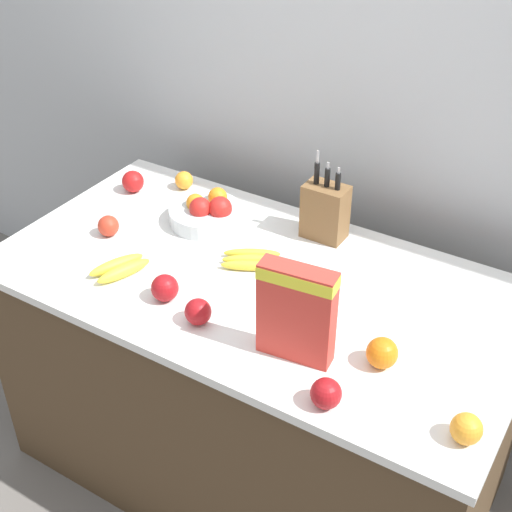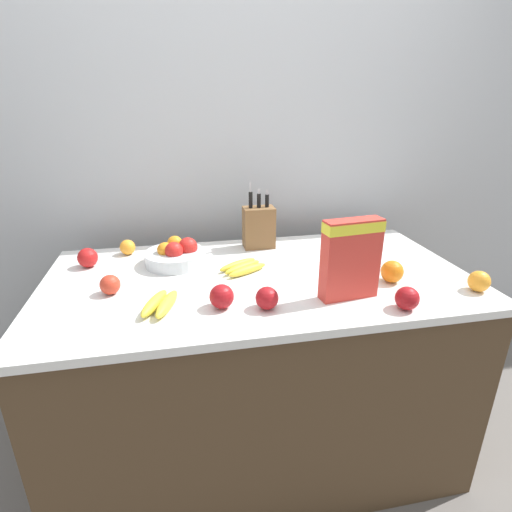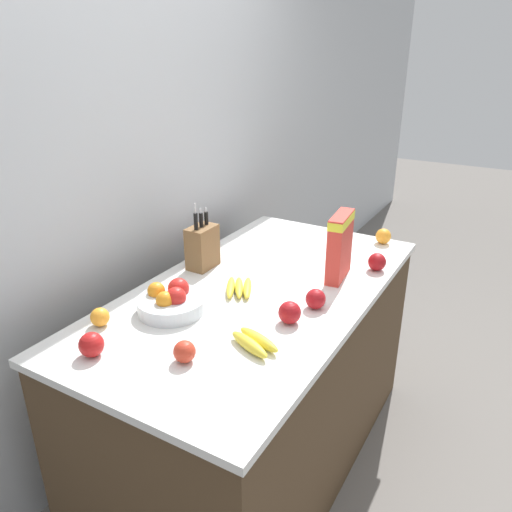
% 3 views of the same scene
% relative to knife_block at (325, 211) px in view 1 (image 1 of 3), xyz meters
% --- Properties ---
extents(ground_plane, '(14.00, 14.00, 0.00)m').
position_rel_knife_block_xyz_m(ground_plane, '(-0.07, -0.32, -0.99)').
color(ground_plane, slate).
extents(wall_back, '(9.00, 0.06, 2.60)m').
position_rel_knife_block_xyz_m(wall_back, '(-0.07, 0.33, 0.31)').
color(wall_back, silver).
rests_on(wall_back, ground_plane).
extents(counter, '(1.67, 0.88, 0.89)m').
position_rel_knife_block_xyz_m(counter, '(-0.07, -0.32, -0.54)').
color(counter, '#4C3823').
rests_on(counter, ground_plane).
extents(knife_block, '(0.14, 0.09, 0.31)m').
position_rel_knife_block_xyz_m(knife_block, '(0.00, 0.00, 0.00)').
color(knife_block, brown).
rests_on(knife_block, counter).
extents(cereal_box, '(0.21, 0.09, 0.29)m').
position_rel_knife_block_xyz_m(cereal_box, '(0.20, -0.57, 0.06)').
color(cereal_box, red).
rests_on(cereal_box, counter).
extents(fruit_bowl, '(0.26, 0.26, 0.11)m').
position_rel_knife_block_xyz_m(fruit_bowl, '(-0.39, -0.13, -0.06)').
color(fruit_bowl, silver).
rests_on(fruit_bowl, counter).
extents(banana_bunch_left, '(0.21, 0.18, 0.03)m').
position_rel_knife_block_xyz_m(banana_bunch_left, '(-0.12, -0.27, -0.08)').
color(banana_bunch_left, yellow).
rests_on(banana_bunch_left, counter).
extents(banana_bunch_right, '(0.15, 0.20, 0.04)m').
position_rel_knife_block_xyz_m(banana_bunch_right, '(-0.44, -0.53, -0.08)').
color(banana_bunch_right, yellow).
rests_on(banana_bunch_right, counter).
extents(apple_by_knife_block, '(0.08, 0.08, 0.08)m').
position_rel_knife_block_xyz_m(apple_by_knife_block, '(-0.10, -0.60, -0.06)').
color(apple_by_knife_block, '#A31419').
rests_on(apple_by_knife_block, counter).
extents(apple_rear, '(0.07, 0.07, 0.07)m').
position_rel_knife_block_xyz_m(apple_rear, '(-0.62, -0.38, -0.06)').
color(apple_rear, red).
rests_on(apple_rear, counter).
extents(apple_front, '(0.08, 0.08, 0.08)m').
position_rel_knife_block_xyz_m(apple_front, '(-0.75, -0.10, -0.06)').
color(apple_front, red).
rests_on(apple_front, counter).
extents(apple_rightmost, '(0.08, 0.08, 0.08)m').
position_rel_knife_block_xyz_m(apple_rightmost, '(0.36, -0.69, -0.06)').
color(apple_rightmost, '#A31419').
rests_on(apple_rightmost, counter).
extents(apple_near_bananas, '(0.08, 0.08, 0.08)m').
position_rel_knife_block_xyz_m(apple_near_bananas, '(-0.24, -0.56, -0.06)').
color(apple_near_bananas, '#A31419').
rests_on(apple_near_bananas, counter).
extents(orange_by_cereal, '(0.08, 0.08, 0.08)m').
position_rel_knife_block_xyz_m(orange_by_cereal, '(0.69, -0.62, -0.06)').
color(orange_by_cereal, orange).
rests_on(orange_by_cereal, counter).
extents(orange_front_center, '(0.07, 0.07, 0.07)m').
position_rel_knife_block_xyz_m(orange_front_center, '(-0.60, 0.02, -0.07)').
color(orange_front_center, orange).
rests_on(orange_front_center, counter).
extents(orange_back_center, '(0.09, 0.09, 0.09)m').
position_rel_knife_block_xyz_m(orange_back_center, '(0.42, -0.48, -0.06)').
color(orange_back_center, orange).
rests_on(orange_back_center, counter).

